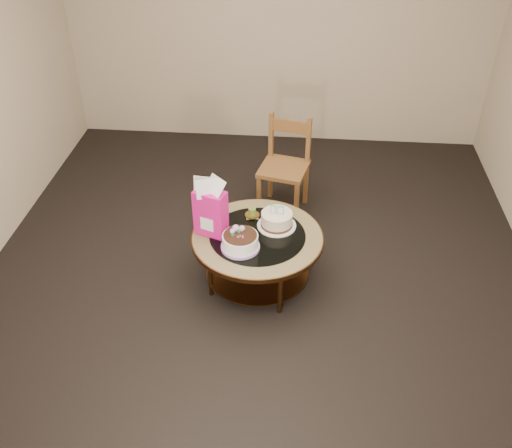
# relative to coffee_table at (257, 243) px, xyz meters

# --- Properties ---
(ground) EXTENTS (5.00, 5.00, 0.00)m
(ground) POSITION_rel_coffee_table_xyz_m (-0.00, 0.00, -0.38)
(ground) COLOR black
(ground) RESTS_ON ground
(room_walls) EXTENTS (4.52, 5.02, 2.61)m
(room_walls) POSITION_rel_coffee_table_xyz_m (-0.00, 0.00, 1.16)
(room_walls) COLOR tan
(room_walls) RESTS_ON ground
(coffee_table) EXTENTS (1.02, 1.02, 0.46)m
(coffee_table) POSITION_rel_coffee_table_xyz_m (0.00, 0.00, 0.00)
(coffee_table) COLOR brown
(coffee_table) RESTS_ON ground
(decorated_cake) EXTENTS (0.29, 0.29, 0.17)m
(decorated_cake) POSITION_rel_coffee_table_xyz_m (-0.11, -0.17, 0.14)
(decorated_cake) COLOR #B892CF
(decorated_cake) RESTS_ON coffee_table
(cream_cake) EXTENTS (0.30, 0.30, 0.19)m
(cream_cake) POSITION_rel_coffee_table_xyz_m (0.14, 0.13, 0.14)
(cream_cake) COLOR white
(cream_cake) RESTS_ON coffee_table
(gift_bag) EXTENTS (0.27, 0.23, 0.48)m
(gift_bag) POSITION_rel_coffee_table_xyz_m (-0.35, 0.00, 0.32)
(gift_bag) COLOR #E41586
(gift_bag) RESTS_ON coffee_table
(pillar_candle) EXTENTS (0.12, 0.12, 0.09)m
(pillar_candle) POSITION_rel_coffee_table_xyz_m (-0.06, 0.24, 0.11)
(pillar_candle) COLOR #F1DA63
(pillar_candle) RESTS_ON coffee_table
(dining_chair) EXTENTS (0.49, 0.49, 0.89)m
(dining_chair) POSITION_rel_coffee_table_xyz_m (0.16, 1.07, 0.08)
(dining_chair) COLOR brown
(dining_chair) RESTS_ON ground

